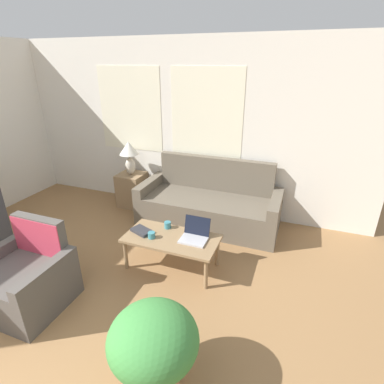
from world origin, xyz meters
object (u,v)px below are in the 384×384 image
cup_navy (152,235)px  laptop (195,235)px  table_lamp (129,153)px  potted_plant (154,345)px  cup_yellow (168,225)px  armchair (27,279)px  book_red (142,231)px  coffee_table (172,241)px  couch (209,205)px

cup_navy → laptop: bearing=18.8°
table_lamp → potted_plant: (1.79, -2.67, -0.48)m
cup_yellow → cup_navy: bearing=-106.0°
armchair → book_red: size_ratio=2.93×
laptop → coffee_table: bearing=-165.4°
couch → laptop: couch is taller
table_lamp → cup_navy: size_ratio=6.59×
couch → book_red: size_ratio=7.16×
coffee_table → cup_navy: 0.24m
armchair → laptop: 1.77m
armchair → table_lamp: (-0.19, 2.32, 0.65)m
coffee_table → cup_navy: cup_navy is taller
book_red → potted_plant: size_ratio=0.39×
coffee_table → cup_yellow: (-0.13, 0.18, 0.08)m
armchair → potted_plant: 1.64m
coffee_table → laptop: size_ratio=3.61×
cup_yellow → armchair: bearing=-129.6°
book_red → cup_navy: bearing=-22.4°
potted_plant → table_lamp: bearing=123.9°
couch → coffee_table: couch is taller
cup_navy → potted_plant: bearing=-61.7°
cup_yellow → potted_plant: bearing=-68.4°
potted_plant → cup_navy: bearing=118.3°
book_red → potted_plant: 1.59m
armchair → cup_navy: size_ratio=10.20×
laptop → book_red: 0.64m
cup_navy → book_red: bearing=157.6°
coffee_table → table_lamp: bearing=135.2°
potted_plant → coffee_table: bearing=109.4°
potted_plant → couch: bearing=98.8°
laptop → table_lamp: bearing=141.8°
laptop → cup_navy: 0.49m
cup_yellow → potted_plant: potted_plant is taller
table_lamp → cup_yellow: 1.70m
couch → armchair: couch is taller
couch → table_lamp: 1.54m
armchair → book_red: 1.25m
coffee_table → book_red: book_red is taller
armchair → table_lamp: 2.42m
armchair → coffee_table: armchair is taller
cup_navy → cup_yellow: cup_yellow is taller
laptop → potted_plant: bearing=-81.3°
armchair → book_red: armchair is taller
couch → laptop: (0.18, -1.12, 0.18)m
book_red → potted_plant: bearing=-57.5°
couch → potted_plant: size_ratio=2.82×
couch → cup_navy: size_ratio=24.94×
table_lamp → laptop: (1.57, -1.24, -0.46)m
couch → coffee_table: bearing=-94.1°
couch → potted_plant: couch is taller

